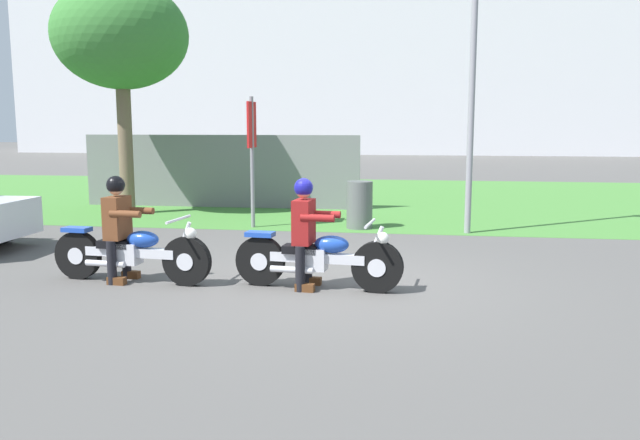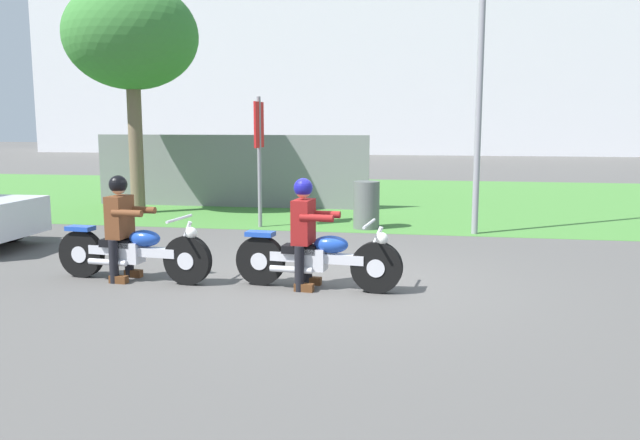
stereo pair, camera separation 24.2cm
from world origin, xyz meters
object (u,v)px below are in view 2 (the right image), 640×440
at_px(trash_can, 366,205).
at_px(sign_banner, 259,141).
at_px(streetlight_pole, 488,33).
at_px(motorcycle_follow, 133,252).
at_px(rider_lead, 305,224).
at_px(motorcycle_lead, 318,258).
at_px(tree_roadside, 131,37).
at_px(rider_follow, 121,219).

xyz_separation_m(trash_can, sign_banner, (-2.13, -0.20, 1.25)).
bearing_deg(streetlight_pole, sign_banner, 179.07).
bearing_deg(motorcycle_follow, streetlight_pole, 49.16).
distance_m(rider_lead, streetlight_pole, 5.94).
bearing_deg(motorcycle_lead, tree_roadside, 136.51).
height_order(motorcycle_lead, trash_can, trash_can).
relative_size(motorcycle_lead, rider_lead, 1.54).
height_order(tree_roadside, streetlight_pole, streetlight_pole).
xyz_separation_m(motorcycle_follow, tree_roadside, (-2.92, 6.16, 3.60)).
xyz_separation_m(motorcycle_lead, sign_banner, (-2.04, 4.66, 1.33)).
height_order(motorcycle_follow, rider_follow, rider_follow).
distance_m(motorcycle_follow, tree_roadside, 7.71).
relative_size(streetlight_pole, trash_can, 6.32).
bearing_deg(motorcycle_lead, streetlight_pole, 68.61).
xyz_separation_m(motorcycle_lead, tree_roadside, (-5.40, 6.14, 3.60)).
bearing_deg(sign_banner, rider_follow, -97.41).
relative_size(motorcycle_follow, streetlight_pole, 0.37).
relative_size(rider_lead, tree_roadside, 0.27).
height_order(streetlight_pole, sign_banner, streetlight_pole).
height_order(motorcycle_follow, streetlight_pole, streetlight_pole).
distance_m(motorcycle_lead, sign_banner, 5.25).
bearing_deg(motorcycle_lead, sign_banner, 118.87).
relative_size(tree_roadside, sign_banner, 2.01).
distance_m(rider_lead, trash_can, 4.86).
bearing_deg(motorcycle_follow, sign_banner, 89.86).
height_order(motorcycle_lead, rider_follow, rider_follow).
bearing_deg(streetlight_pole, motorcycle_lead, -116.61).
distance_m(rider_lead, tree_roadside, 8.66).
distance_m(motorcycle_lead, rider_lead, 0.46).
distance_m(motorcycle_lead, tree_roadside, 8.94).
height_order(rider_follow, streetlight_pole, streetlight_pole).
relative_size(rider_follow, streetlight_pole, 0.24).
height_order(motorcycle_follow, sign_banner, sign_banner).
xyz_separation_m(rider_follow, sign_banner, (0.61, 4.65, 0.91)).
bearing_deg(motorcycle_lead, trash_can, 94.13).
bearing_deg(rider_lead, rider_follow, -174.42).
xyz_separation_m(motorcycle_lead, streetlight_pole, (2.30, 4.59, 3.31)).
xyz_separation_m(streetlight_pole, trash_can, (-2.21, 0.27, -3.23)).
xyz_separation_m(tree_roadside, streetlight_pole, (7.69, -1.56, -0.30)).
bearing_deg(tree_roadside, motorcycle_lead, -48.70).
xyz_separation_m(rider_lead, rider_follow, (-2.48, -0.02, 0.00)).
bearing_deg(motorcycle_lead, motorcycle_follow, -174.42).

